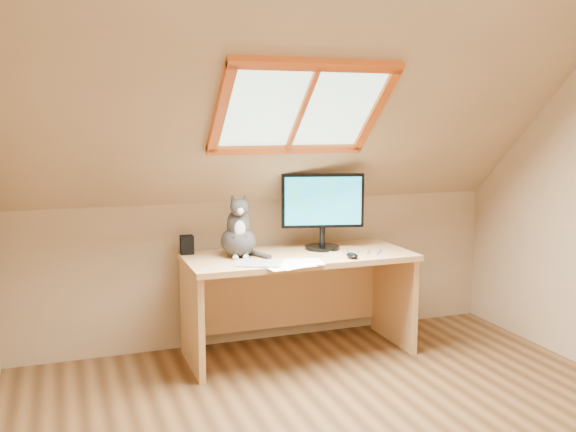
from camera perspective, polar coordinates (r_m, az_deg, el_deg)
name	(u,v)px	position (r m, az deg, el deg)	size (l,w,h in m)	color
room_shell	(398,150)	(2.75, 9.72, 5.83)	(3.52, 3.52, 2.41)	tan
desk	(295,283)	(4.33, 0.63, -6.00)	(1.50, 0.65, 0.68)	tan
monitor	(323,206)	(4.34, 3.10, 0.89)	(0.55, 0.24, 0.52)	black
cat	(238,234)	(4.13, -4.43, -1.60)	(0.26, 0.30, 0.42)	#3C3835
desk_speaker	(187,245)	(4.27, -8.98, -2.54)	(0.08, 0.08, 0.12)	black
graphics_tablet	(259,264)	(3.92, -2.58, -4.24)	(0.27, 0.20, 0.01)	#B2B2B7
mouse	(352,256)	(4.11, 5.73, -3.52)	(0.06, 0.11, 0.04)	black
papers	(293,263)	(3.94, 0.45, -4.22)	(0.35, 0.30, 0.01)	white
cables	(352,253)	(4.24, 5.69, -3.32)	(0.51, 0.26, 0.01)	silver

